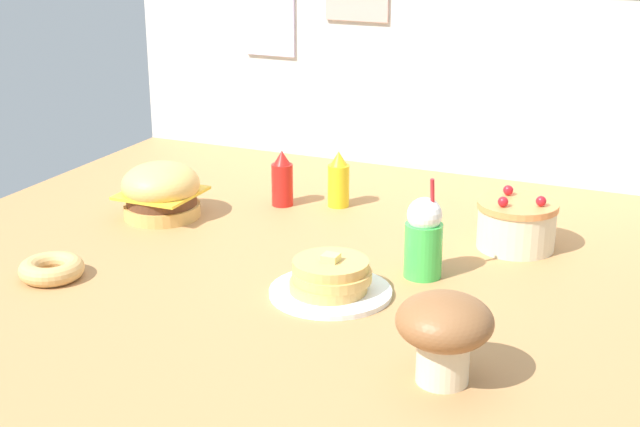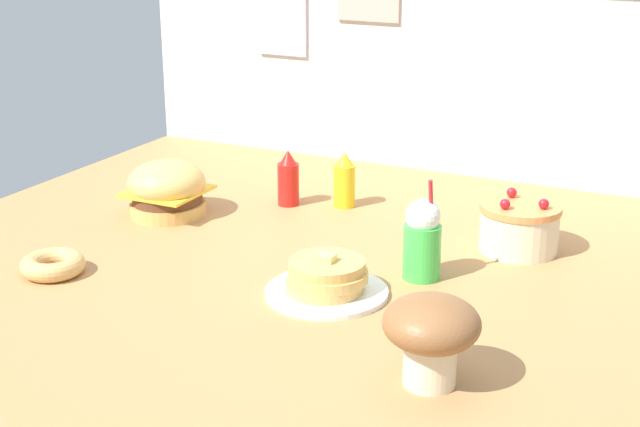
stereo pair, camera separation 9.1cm
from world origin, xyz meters
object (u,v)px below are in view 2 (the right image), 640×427
at_px(donut_pink_glaze, 53,264).
at_px(burger, 167,189).
at_px(pancake_stack, 327,280).
at_px(ketchup_bottle, 288,180).
at_px(mustard_bottle, 344,181).
at_px(cream_soda_cup, 422,239).
at_px(mushroom_stool, 431,331).
at_px(layer_cake, 519,227).

bearing_deg(donut_pink_glaze, burger, 90.71).
xyz_separation_m(pancake_stack, ketchup_bottle, (-0.40, 0.56, 0.04)).
xyz_separation_m(burger, ketchup_bottle, (0.28, 0.24, 0.00)).
relative_size(mustard_bottle, cream_soda_cup, 0.67).
xyz_separation_m(cream_soda_cup, donut_pink_glaze, (-0.84, -0.39, -0.08)).
relative_size(ketchup_bottle, mushroom_stool, 0.91).
bearing_deg(pancake_stack, ketchup_bottle, 125.80).
relative_size(burger, cream_soda_cup, 0.88).
relative_size(layer_cake, cream_soda_cup, 0.83).
relative_size(burger, mushroom_stool, 1.21).
bearing_deg(donut_pink_glaze, pancake_stack, 15.84).
xyz_separation_m(burger, cream_soda_cup, (0.85, -0.12, 0.02)).
height_order(ketchup_bottle, donut_pink_glaze, ketchup_bottle).
distance_m(ketchup_bottle, donut_pink_glaze, 0.80).
bearing_deg(burger, cream_soda_cup, -7.85).
distance_m(layer_cake, donut_pink_glaze, 1.22).
distance_m(mustard_bottle, cream_soda_cup, 0.59).
height_order(mustard_bottle, cream_soda_cup, cream_soda_cup).
distance_m(pancake_stack, cream_soda_cup, 0.27).
relative_size(ketchup_bottle, cream_soda_cup, 0.67).
height_order(mustard_bottle, mushroom_stool, mushroom_stool).
relative_size(layer_cake, mushroom_stool, 1.13).
bearing_deg(mushroom_stool, donut_pink_glaze, 174.49).
bearing_deg(mushroom_stool, cream_soda_cup, 112.12).
bearing_deg(ketchup_bottle, pancake_stack, -54.20).
xyz_separation_m(pancake_stack, mushroom_stool, (0.37, -0.29, 0.08)).
xyz_separation_m(ketchup_bottle, cream_soda_cup, (0.57, -0.36, 0.02)).
bearing_deg(ketchup_bottle, mushroom_stool, -47.90).
height_order(ketchup_bottle, mustard_bottle, same).
bearing_deg(cream_soda_cup, donut_pink_glaze, -155.17).
relative_size(mustard_bottle, donut_pink_glaze, 1.08).
bearing_deg(layer_cake, ketchup_bottle, 174.58).
height_order(pancake_stack, mustard_bottle, mustard_bottle).
bearing_deg(layer_cake, cream_soda_cup, -120.16).
bearing_deg(burger, mushroom_stool, -30.09).
distance_m(layer_cake, cream_soda_cup, 0.34).
distance_m(mustard_bottle, donut_pink_glaze, 0.93).
height_order(cream_soda_cup, mushroom_stool, cream_soda_cup).
relative_size(burger, mustard_bottle, 1.33).
bearing_deg(mushroom_stool, ketchup_bottle, 132.10).
bearing_deg(layer_cake, burger, -170.30).
height_order(burger, donut_pink_glaze, burger).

